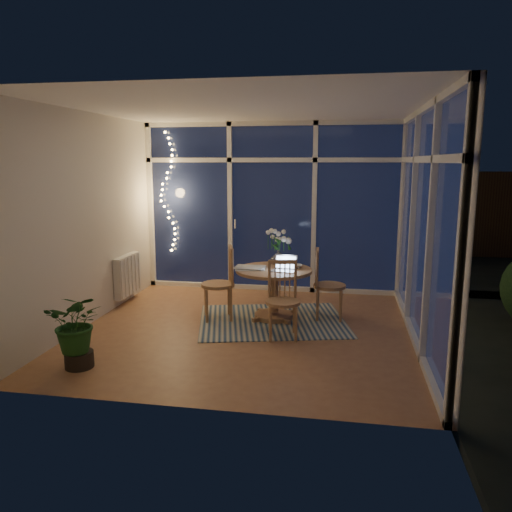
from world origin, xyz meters
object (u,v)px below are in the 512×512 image
object	(u,v)px
laptop	(284,263)
potted_plant	(77,331)
chair_right	(330,284)
chair_front	(283,300)
flower_vase	(279,257)
chair_left	(218,283)
dining_table	(274,294)

from	to	relation	value
laptop	potted_plant	size ratio (longest dim) A/B	0.38
chair_right	chair_front	xyz separation A→B (m)	(-0.50, -0.81, -0.01)
chair_right	flower_vase	world-z (taller)	chair_right
chair_left	laptop	world-z (taller)	chair_left
dining_table	chair_left	distance (m)	0.73
chair_left	potted_plant	distance (m)	1.99
chair_front	laptop	size ratio (longest dim) A/B	3.15
dining_table	chair_front	distance (m)	0.73
chair_right	laptop	world-z (taller)	chair_right
flower_vase	chair_front	bearing A→B (deg)	-79.40
potted_plant	chair_right	bearing A→B (deg)	39.88
potted_plant	dining_table	bearing A→B (deg)	48.10
dining_table	flower_vase	xyz separation A→B (m)	(0.03, 0.24, 0.44)
chair_front	laptop	bearing A→B (deg)	86.31
dining_table	chair_right	distance (m)	0.73
laptop	flower_vase	distance (m)	0.37
laptop	potted_plant	distance (m)	2.56
chair_right	chair_front	distance (m)	0.95
chair_front	dining_table	bearing A→B (deg)	96.55
chair_front	flower_vase	world-z (taller)	chair_front
dining_table	laptop	world-z (taller)	laptop
chair_front	laptop	distance (m)	0.66
laptop	potted_plant	world-z (taller)	laptop
dining_table	chair_front	xyz separation A→B (m)	(0.20, -0.69, 0.12)
chair_left	chair_right	world-z (taller)	chair_left
chair_left	flower_vase	bearing A→B (deg)	99.08
chair_left	chair_front	xyz separation A→B (m)	(0.90, -0.55, -0.03)
flower_vase	potted_plant	xyz separation A→B (m)	(-1.71, -2.11, -0.39)
chair_left	laptop	bearing A→B (deg)	73.66
chair_left	flower_vase	world-z (taller)	chair_left
chair_front	chair_right	bearing A→B (deg)	48.18
flower_vase	chair_right	bearing A→B (deg)	-9.59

